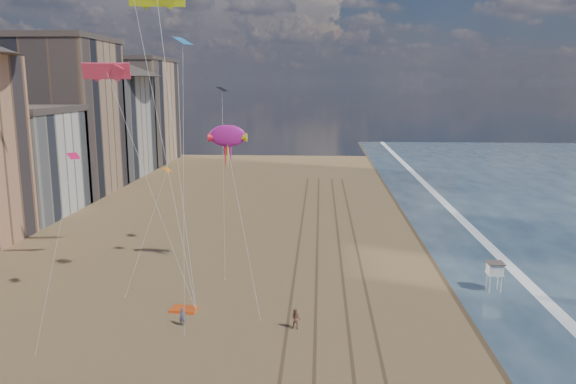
% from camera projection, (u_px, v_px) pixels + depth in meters
% --- Properties ---
extents(wet_sand, '(260.00, 260.00, 0.00)m').
position_uv_depth(wet_sand, '(456.00, 246.00, 71.94)').
color(wet_sand, '#42301E').
rests_on(wet_sand, ground).
extents(foam, '(260.00, 260.00, 0.00)m').
position_uv_depth(foam, '(489.00, 246.00, 71.70)').
color(foam, white).
rests_on(foam, ground).
extents(tracks, '(7.68, 120.00, 0.01)m').
position_uv_depth(tracks, '(329.00, 268.00, 63.07)').
color(tracks, brown).
rests_on(tracks, ground).
extents(buildings, '(34.72, 131.35, 29.00)m').
position_uv_depth(buildings, '(51.00, 124.00, 98.11)').
color(buildings, '#C6B284').
rests_on(buildings, ground).
extents(lifeguard_stand, '(1.66, 1.66, 3.00)m').
position_uv_depth(lifeguard_stand, '(495.00, 269.00, 55.81)').
color(lifeguard_stand, silver).
rests_on(lifeguard_stand, ground).
extents(grounded_kite, '(2.53, 1.78, 0.27)m').
position_uv_depth(grounded_kite, '(184.00, 309.00, 51.32)').
color(grounded_kite, '#F44E14').
rests_on(grounded_kite, ground).
extents(show_kite, '(4.45, 6.78, 19.49)m').
position_uv_depth(show_kite, '(228.00, 136.00, 58.98)').
color(show_kite, '#B91C90').
rests_on(show_kite, ground).
extents(kite_flyer_a, '(0.66, 0.51, 1.59)m').
position_uv_depth(kite_flyer_a, '(183.00, 317.00, 48.04)').
color(kite_flyer_a, '#54576D').
rests_on(kite_flyer_a, ground).
extents(kite_flyer_b, '(1.03, 0.89, 1.82)m').
position_uv_depth(kite_flyer_b, '(296.00, 319.00, 47.31)').
color(kite_flyer_b, '#8C5947').
rests_on(kite_flyer_b, ground).
extents(small_kites, '(12.05, 16.96, 13.68)m').
position_uv_depth(small_kites, '(170.00, 102.00, 54.30)').
color(small_kites, black).
rests_on(small_kites, ground).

